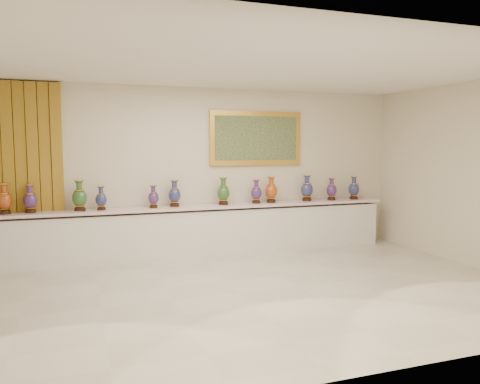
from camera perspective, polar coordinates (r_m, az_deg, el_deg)
The scene contains 16 objects.
ground at distance 6.42m, azimuth -0.12°, elevation -12.17°, with size 8.00×8.00×0.00m, color beige.
room at distance 8.24m, azimuth -21.65°, elevation 2.71°, with size 8.00×8.00×8.00m.
counter at distance 8.42m, azimuth -5.14°, elevation -4.79°, with size 7.28×0.48×0.90m.
vase_0 at distance 8.15m, azimuth -26.78°, elevation -0.91°, with size 0.26×0.26×0.48m.
vase_1 at distance 8.13m, azimuth -24.20°, elevation -0.90°, with size 0.28×0.28×0.45m.
vase_2 at distance 8.03m, azimuth -18.97°, elevation -0.61°, with size 0.30×0.30×0.51m.
vase_3 at distance 8.08m, azimuth -16.57°, elevation -0.85°, with size 0.21×0.21×0.40m.
vase_4 at distance 8.15m, azimuth -10.52°, elevation -0.68°, with size 0.22×0.22×0.39m.
vase_5 at distance 8.26m, azimuth -7.98°, elevation -0.33°, with size 0.27×0.27×0.46m.
vase_6 at distance 8.43m, azimuth -2.05°, elevation -0.06°, with size 0.28×0.28×0.50m.
vase_7 at distance 8.65m, azimuth 1.99°, elevation -0.08°, with size 0.26×0.26×0.44m.
vase_8 at distance 8.76m, azimuth 3.83°, elevation 0.14°, with size 0.29×0.29×0.49m.
vase_9 at distance 9.09m, azimuth 8.15°, elevation 0.34°, with size 0.26×0.26×0.50m.
vase_10 at distance 9.33m, azimuth 11.09°, elevation 0.24°, with size 0.20×0.20×0.44m.
vase_11 at distance 9.56m, azimuth 13.71°, elevation 0.37°, with size 0.22×0.22×0.46m.
label_card at distance 7.98m, azimuth -19.20°, elevation -2.29°, with size 0.10×0.06×0.00m, color white.
Camera 1 is at (-1.98, -5.78, 1.97)m, focal length 35.00 mm.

